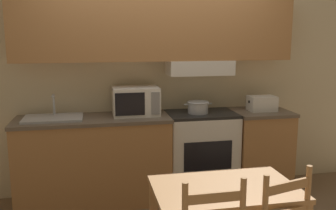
% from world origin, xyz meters
% --- Properties ---
extents(ground_plane, '(16.00, 16.00, 0.00)m').
position_xyz_m(ground_plane, '(0.00, 0.00, 0.00)').
color(ground_plane, '#7F664C').
extents(wall_back, '(5.35, 0.38, 2.55)m').
position_xyz_m(wall_back, '(0.01, -0.07, 1.56)').
color(wall_back, beige).
rests_on(wall_back, ground_plane).
extents(lower_counter_main, '(1.59, 0.59, 0.93)m').
position_xyz_m(lower_counter_main, '(-0.69, -0.28, 0.46)').
color(lower_counter_main, '#B27A47').
rests_on(lower_counter_main, ground_plane).
extents(lower_counter_right_stub, '(0.63, 0.59, 0.93)m').
position_xyz_m(lower_counter_right_stub, '(1.17, -0.28, 0.46)').
color(lower_counter_right_stub, '#B27A47').
rests_on(lower_counter_right_stub, ground_plane).
extents(stove_range, '(0.75, 0.53, 0.93)m').
position_xyz_m(stove_range, '(0.48, -0.27, 0.46)').
color(stove_range, white).
rests_on(stove_range, ground_plane).
extents(cooking_pot, '(0.31, 0.23, 0.13)m').
position_xyz_m(cooking_pot, '(0.43, -0.28, 1.00)').
color(cooking_pot, '#B7BABF').
rests_on(cooking_pot, stove_range).
extents(microwave, '(0.48, 0.37, 0.30)m').
position_xyz_m(microwave, '(-0.24, -0.23, 1.08)').
color(microwave, white).
rests_on(microwave, lower_counter_main).
extents(toaster, '(0.31, 0.21, 0.17)m').
position_xyz_m(toaster, '(1.18, -0.29, 1.01)').
color(toaster, white).
rests_on(toaster, lower_counter_right_stub).
extents(sink_basin, '(0.58, 0.39, 0.24)m').
position_xyz_m(sink_basin, '(-1.09, -0.28, 0.94)').
color(sink_basin, '#B7BABF').
rests_on(sink_basin, lower_counter_main).
extents(dining_table, '(0.98, 0.62, 0.74)m').
position_xyz_m(dining_table, '(0.18, -1.85, 0.62)').
color(dining_table, '#B27F4C').
rests_on(dining_table, ground_plane).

